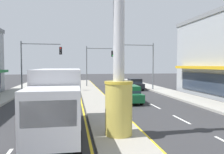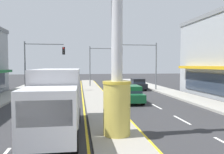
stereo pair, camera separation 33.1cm
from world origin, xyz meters
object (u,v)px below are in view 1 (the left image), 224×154
at_px(traffic_light_median_far, 96,59).
at_px(district_sign, 119,43).
at_px(traffic_light_left_side, 37,58).
at_px(sedan_mid_left_lane, 129,94).
at_px(traffic_light_right_side, 140,58).
at_px(sedan_far_left_oncoming, 135,84).
at_px(box_truck_near_left_lane, 58,98).

bearing_deg(traffic_light_median_far, district_sign, -93.46).
bearing_deg(district_sign, traffic_light_left_side, 109.45).
xyz_separation_m(traffic_light_left_side, sedan_mid_left_lane, (9.22, -8.94, -3.46)).
distance_m(traffic_light_right_side, sedan_far_left_oncoming, 3.80).
xyz_separation_m(traffic_light_left_side, box_truck_near_left_lane, (3.60, -16.82, -2.55)).
bearing_deg(box_truck_near_left_lane, traffic_light_right_side, 60.42).
relative_size(traffic_light_left_side, box_truck_near_left_lane, 0.90).
bearing_deg(box_truck_near_left_lane, district_sign, -25.18).
xyz_separation_m(traffic_light_left_side, sedan_far_left_oncoming, (12.52, 0.95, -3.46)).
xyz_separation_m(district_sign, box_truck_near_left_lane, (-2.80, 1.32, -2.65)).
distance_m(sedan_mid_left_lane, sedan_far_left_oncoming, 10.43).
distance_m(traffic_light_right_side, sedan_mid_left_lane, 9.72).
bearing_deg(traffic_light_left_side, sedan_far_left_oncoming, 4.35).
bearing_deg(district_sign, traffic_light_right_side, 69.94).
xyz_separation_m(traffic_light_left_side, traffic_light_right_side, (12.81, -0.60, 0.00)).
bearing_deg(traffic_light_left_side, traffic_light_right_side, -2.69).
bearing_deg(traffic_light_left_side, sedan_mid_left_lane, -44.12).
bearing_deg(sedan_mid_left_lane, sedan_far_left_oncoming, 71.56).
bearing_deg(district_sign, box_truck_near_left_lane, 154.82).
distance_m(district_sign, traffic_light_median_far, 24.06).
bearing_deg(traffic_light_right_side, sedan_mid_left_lane, -113.27).
height_order(district_sign, sedan_far_left_oncoming, district_sign).
relative_size(traffic_light_right_side, sedan_mid_left_lane, 1.42).
bearing_deg(traffic_light_left_side, traffic_light_median_far, 36.80).
xyz_separation_m(district_sign, sedan_far_left_oncoming, (6.12, 19.09, -3.55)).
relative_size(traffic_light_median_far, sedan_far_left_oncoming, 1.42).
relative_size(traffic_light_right_side, box_truck_near_left_lane, 0.90).
bearing_deg(sedan_far_left_oncoming, traffic_light_right_side, -79.51).
relative_size(box_truck_near_left_lane, sedan_mid_left_lane, 1.59).
height_order(traffic_light_median_far, sedan_mid_left_lane, traffic_light_median_far).
distance_m(district_sign, traffic_light_right_side, 18.67).
distance_m(traffic_light_left_side, sedan_mid_left_lane, 13.30).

